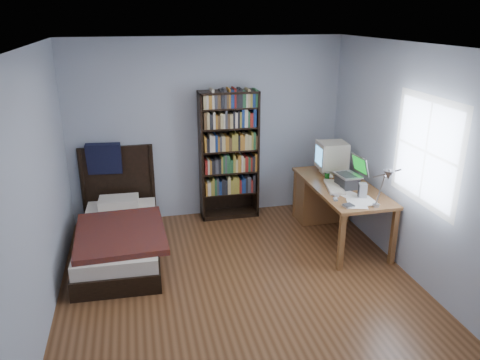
# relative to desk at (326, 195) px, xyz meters

# --- Properties ---
(room) EXTENTS (4.20, 4.24, 2.50)m
(room) POSITION_rel_desk_xyz_m (-1.48, -1.38, 0.84)
(room) COLOR #502E17
(room) RESTS_ON ground
(desk) EXTENTS (0.75, 1.64, 0.73)m
(desk) POSITION_rel_desk_xyz_m (0.00, 0.00, 0.00)
(desk) COLOR brown
(desk) RESTS_ON floor
(crt_monitor) EXTENTS (0.40, 0.37, 0.43)m
(crt_monitor) POSITION_rel_desk_xyz_m (0.05, 0.03, 0.56)
(crt_monitor) COLOR beige
(crt_monitor) RESTS_ON desk
(laptop) EXTENTS (0.35, 0.35, 0.40)m
(laptop) POSITION_rel_desk_xyz_m (0.05, -0.54, 0.42)
(laptop) COLOR #2D2D30
(laptop) RESTS_ON desk
(desk_lamp) EXTENTS (0.22, 0.49, 0.59)m
(desk_lamp) POSITION_rel_desk_xyz_m (-0.04, -1.54, 0.78)
(desk_lamp) COLOR #99999E
(desk_lamp) RESTS_ON desk
(keyboard) EXTENTS (0.30, 0.52, 0.05)m
(keyboard) POSITION_rel_desk_xyz_m (-0.14, -0.54, 0.33)
(keyboard) COLOR beige
(keyboard) RESTS_ON desk
(speaker) EXTENTS (0.11, 0.11, 0.18)m
(speaker) POSITION_rel_desk_xyz_m (0.05, -0.90, 0.40)
(speaker) COLOR gray
(speaker) RESTS_ON desk
(soda_can) EXTENTS (0.06, 0.06, 0.11)m
(soda_can) POSITION_rel_desk_xyz_m (-0.12, -0.26, 0.37)
(soda_can) COLOR #07380B
(soda_can) RESTS_ON desk
(mouse) EXTENTS (0.07, 0.11, 0.04)m
(mouse) POSITION_rel_desk_xyz_m (-0.02, -0.15, 0.33)
(mouse) COLOR silver
(mouse) RESTS_ON desk
(phone_silver) EXTENTS (0.07, 0.11, 0.02)m
(phone_silver) POSITION_rel_desk_xyz_m (-0.23, -0.77, 0.32)
(phone_silver) COLOR #B4B4B9
(phone_silver) RESTS_ON desk
(phone_grey) EXTENTS (0.07, 0.10, 0.02)m
(phone_grey) POSITION_rel_desk_xyz_m (-0.28, -0.90, 0.32)
(phone_grey) COLOR gray
(phone_grey) RESTS_ON desk
(external_drive) EXTENTS (0.13, 0.13, 0.02)m
(external_drive) POSITION_rel_desk_xyz_m (-0.22, -1.12, 0.32)
(external_drive) COLOR gray
(external_drive) RESTS_ON desk
(bookshelf) EXTENTS (0.81, 0.30, 1.80)m
(bookshelf) POSITION_rel_desk_xyz_m (-1.24, 0.56, 0.49)
(bookshelf) COLOR black
(bookshelf) RESTS_ON floor
(bed) EXTENTS (1.04, 2.02, 1.16)m
(bed) POSITION_rel_desk_xyz_m (-2.77, -0.24, -0.16)
(bed) COLOR black
(bed) RESTS_ON floor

